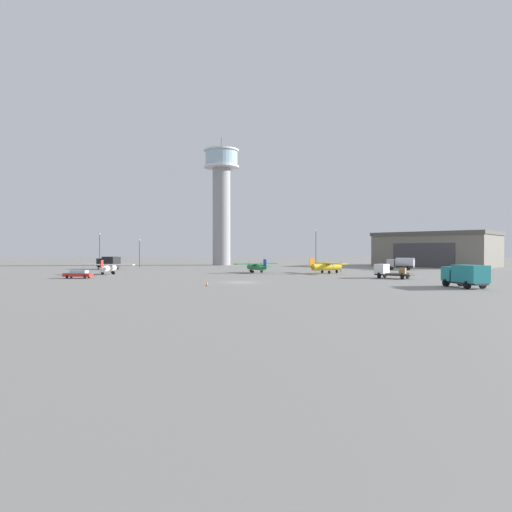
# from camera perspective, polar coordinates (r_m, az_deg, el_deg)

# --- Properties ---
(ground_plane) EXTENTS (400.00, 400.00, 0.00)m
(ground_plane) POSITION_cam_1_polar(r_m,az_deg,el_deg) (63.47, -2.04, -3.51)
(ground_plane) COLOR gray
(control_tower) EXTENTS (10.95, 10.95, 40.04)m
(control_tower) POSITION_cam_1_polar(r_m,az_deg,el_deg) (136.44, -4.60, 8.14)
(control_tower) COLOR gray
(control_tower) RESTS_ON ground_plane
(hangar) EXTENTS (37.89, 36.75, 9.81)m
(hangar) POSITION_cam_1_polar(r_m,az_deg,el_deg) (135.34, 22.82, 0.81)
(hangar) COLOR #6B665B
(hangar) RESTS_ON ground_plane
(airplane_white) EXTENTS (9.79, 7.70, 2.90)m
(airplane_white) POSITION_cam_1_polar(r_m,az_deg,el_deg) (87.92, -19.00, -1.47)
(airplane_white) COLOR white
(airplane_white) RESTS_ON ground_plane
(airplane_yellow) EXTENTS (8.15, 10.15, 3.18)m
(airplane_yellow) POSITION_cam_1_polar(r_m,az_deg,el_deg) (88.20, 9.28, -1.34)
(airplane_yellow) COLOR gold
(airplane_yellow) RESTS_ON ground_plane
(airplane_green) EXTENTS (8.99, 7.41, 2.89)m
(airplane_green) POSITION_cam_1_polar(r_m,az_deg,el_deg) (89.23, 0.12, -1.39)
(airplane_green) COLOR #287A42
(airplane_green) RESTS_ON ground_plane
(truck_box_black) EXTENTS (6.65, 5.31, 3.11)m
(truck_box_black) POSITION_cam_1_polar(r_m,az_deg,el_deg) (111.71, -18.92, -0.79)
(truck_box_black) COLOR #38383D
(truck_box_black) RESTS_ON ground_plane
(truck_box_teal) EXTENTS (4.30, 6.30, 2.90)m
(truck_box_teal) POSITION_cam_1_polar(r_m,az_deg,el_deg) (60.43, 26.00, -2.26)
(truck_box_teal) COLOR #38383D
(truck_box_teal) RESTS_ON ground_plane
(truck_fuel_tanker_silver) EXTENTS (6.39, 4.90, 2.90)m
(truck_fuel_tanker_silver) POSITION_cam_1_polar(r_m,az_deg,el_deg) (107.66, 18.68, -0.91)
(truck_fuel_tanker_silver) COLOR #38383D
(truck_fuel_tanker_silver) RESTS_ON ground_plane
(truck_flatbed_white) EXTENTS (6.36, 5.81, 2.38)m
(truck_flatbed_white) POSITION_cam_1_polar(r_m,az_deg,el_deg) (75.81, 17.18, -1.95)
(truck_flatbed_white) COLOR #38383D
(truck_flatbed_white) RESTS_ON ground_plane
(car_red) EXTENTS (4.55, 2.31, 1.37)m
(car_red) POSITION_cam_1_polar(r_m,az_deg,el_deg) (78.22, -22.47, -2.21)
(car_red) COLOR red
(car_red) RESTS_ON ground_plane
(light_post_west) EXTENTS (0.44, 0.44, 9.22)m
(light_post_west) POSITION_cam_1_polar(r_m,az_deg,el_deg) (121.51, -20.01, 1.09)
(light_post_west) COLOR #38383D
(light_post_west) RESTS_ON ground_plane
(light_post_east) EXTENTS (0.44, 0.44, 7.68)m
(light_post_east) POSITION_cam_1_polar(r_m,az_deg,el_deg) (121.04, -15.18, 0.72)
(light_post_east) COLOR #38383D
(light_post_east) RESTS_ON ground_plane
(light_post_north) EXTENTS (0.44, 0.44, 10.12)m
(light_post_north) POSITION_cam_1_polar(r_m,az_deg,el_deg) (115.47, 7.94, 1.38)
(light_post_north) COLOR #38383D
(light_post_north) RESTS_ON ground_plane
(traffic_cone_near_left) EXTENTS (0.36, 0.36, 0.64)m
(traffic_cone_near_left) POSITION_cam_1_polar(r_m,az_deg,el_deg) (57.62, -6.52, -3.65)
(traffic_cone_near_left) COLOR black
(traffic_cone_near_left) RESTS_ON ground_plane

